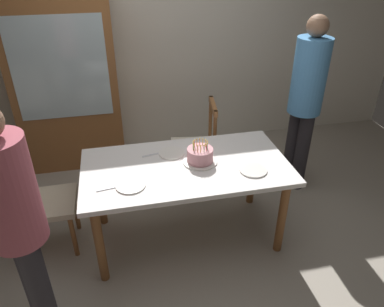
% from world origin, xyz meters
% --- Properties ---
extents(ground, '(6.40, 6.40, 0.00)m').
position_xyz_m(ground, '(0.00, 0.00, 0.00)').
color(ground, '#9E9384').
extents(back_wall, '(6.40, 0.10, 2.60)m').
position_xyz_m(back_wall, '(0.00, 1.85, 1.30)').
color(back_wall, silver).
rests_on(back_wall, ground).
extents(dining_table, '(1.66, 0.88, 0.75)m').
position_xyz_m(dining_table, '(0.00, 0.00, 0.66)').
color(dining_table, white).
rests_on(dining_table, ground).
extents(birthday_cake, '(0.28, 0.28, 0.19)m').
position_xyz_m(birthday_cake, '(0.12, 0.02, 0.81)').
color(birthday_cake, silver).
rests_on(birthday_cake, dining_table).
extents(plate_near_celebrant, '(0.22, 0.22, 0.01)m').
position_xyz_m(plate_near_celebrant, '(-0.46, -0.20, 0.76)').
color(plate_near_celebrant, white).
rests_on(plate_near_celebrant, dining_table).
extents(plate_far_side, '(0.22, 0.22, 0.01)m').
position_xyz_m(plate_far_side, '(-0.08, 0.20, 0.76)').
color(plate_far_side, white).
rests_on(plate_far_side, dining_table).
extents(plate_near_guest, '(0.22, 0.22, 0.01)m').
position_xyz_m(plate_near_guest, '(0.50, -0.20, 0.76)').
color(plate_near_guest, white).
rests_on(plate_near_guest, dining_table).
extents(fork_near_celebrant, '(0.18, 0.04, 0.01)m').
position_xyz_m(fork_near_celebrant, '(-0.62, -0.20, 0.76)').
color(fork_near_celebrant, silver).
rests_on(fork_near_celebrant, dining_table).
extents(fork_far_side, '(0.18, 0.05, 0.01)m').
position_xyz_m(fork_far_side, '(-0.24, 0.21, 0.76)').
color(fork_far_side, silver).
rests_on(fork_far_side, dining_table).
extents(chair_spindle_back, '(0.50, 0.50, 0.95)m').
position_xyz_m(chair_spindle_back, '(0.26, 0.76, 0.46)').
color(chair_spindle_back, beige).
rests_on(chair_spindle_back, ground).
extents(chair_upholstered, '(0.45, 0.44, 0.95)m').
position_xyz_m(chair_upholstered, '(-1.22, 0.13, 0.53)').
color(chair_upholstered, tan).
rests_on(chair_upholstered, ground).
extents(person_celebrant, '(0.32, 0.32, 1.65)m').
position_xyz_m(person_celebrant, '(-1.13, -0.65, 0.94)').
color(person_celebrant, '#262328').
rests_on(person_celebrant, ground).
extents(person_guest, '(0.32, 0.32, 1.77)m').
position_xyz_m(person_guest, '(1.29, 0.55, 1.02)').
color(person_guest, '#262328').
rests_on(person_guest, ground).
extents(china_cabinet, '(1.10, 0.45, 1.90)m').
position_xyz_m(china_cabinet, '(-1.01, 1.56, 0.95)').
color(china_cabinet, brown).
rests_on(china_cabinet, ground).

